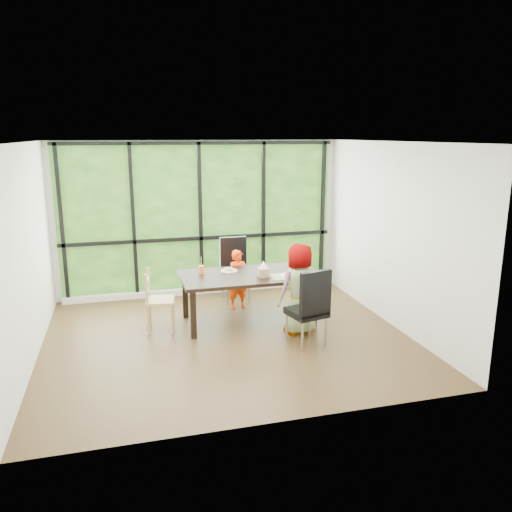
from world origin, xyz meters
name	(u,v)px	position (x,y,z in m)	size (l,w,h in m)	color
ground	(227,337)	(0.00, 0.00, 0.00)	(5.00, 5.00, 0.00)	black
back_wall	(200,218)	(0.00, 2.25, 1.35)	(5.00, 5.00, 0.00)	silver
foliage_backdrop	(200,218)	(0.00, 2.23, 1.35)	(4.80, 0.02, 2.65)	#1B4716
window_mullions	(201,219)	(0.00, 2.19, 1.35)	(4.80, 0.06, 2.65)	black
window_sill	(203,290)	(0.00, 2.15, 0.05)	(4.80, 0.12, 0.10)	silver
dining_table	(248,298)	(0.44, 0.54, 0.38)	(2.00, 1.08, 0.75)	black
chair_window_leather	(236,270)	(0.49, 1.58, 0.54)	(0.46, 0.46, 1.08)	black
chair_interior_leather	(307,307)	(0.99, -0.50, 0.54)	(0.46, 0.46, 1.08)	black
chair_end_beech	(160,300)	(-0.87, 0.55, 0.45)	(0.42, 0.40, 0.90)	tan
child_toddler	(238,279)	(0.44, 1.19, 0.49)	(0.36, 0.23, 0.98)	#FF3F06
child_older	(298,289)	(1.03, -0.06, 0.66)	(0.64, 0.42, 1.31)	slate
placemat	(287,276)	(0.97, 0.28, 0.75)	(0.48, 0.35, 0.01)	tan
plate_far	(229,271)	(0.20, 0.78, 0.76)	(0.26, 0.26, 0.02)	white
plate_near	(289,275)	(1.01, 0.31, 0.76)	(0.25, 0.25, 0.02)	white
orange_cup	(201,270)	(-0.23, 0.75, 0.81)	(0.08, 0.08, 0.13)	orange
green_cup	(304,271)	(1.23, 0.26, 0.81)	(0.08, 0.08, 0.12)	#4FCD35
white_mug	(304,266)	(1.37, 0.62, 0.80)	(0.09, 0.09, 0.09)	white
tissue_box	(263,272)	(0.63, 0.36, 0.82)	(0.15, 0.15, 0.13)	tan
crepe_rolls_far	(229,269)	(0.20, 0.78, 0.78)	(0.15, 0.12, 0.04)	tan
crepe_rolls_near	(289,274)	(1.01, 0.31, 0.78)	(0.15, 0.12, 0.04)	tan
straw_white	(201,263)	(-0.23, 0.75, 0.92)	(0.01, 0.01, 0.20)	white
straw_pink	(304,265)	(1.23, 0.26, 0.91)	(0.01, 0.01, 0.20)	pink
tissue	(263,264)	(0.63, 0.36, 0.94)	(0.12, 0.12, 0.11)	white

